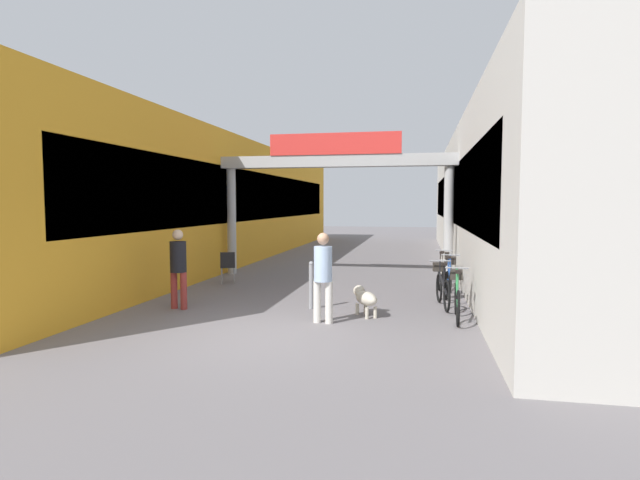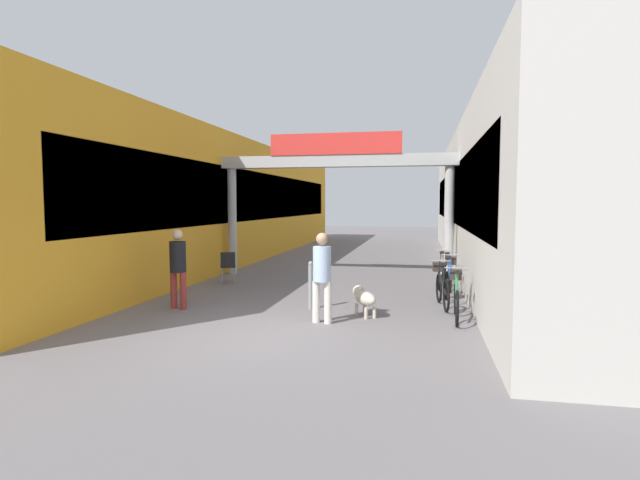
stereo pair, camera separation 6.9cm
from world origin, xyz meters
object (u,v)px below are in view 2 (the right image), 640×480
object	(u,v)px
dog_on_leash	(364,298)
bicycle_silver_farthest	(443,271)
pedestrian_companion	(178,264)
bicycle_green_nearest	(456,297)
bicycle_black_second	(442,286)
bicycle_blue_third	(449,277)
bollard_post_metal	(311,285)
pedestrian_with_dog	(322,272)
cafe_chair_black_nearer	(228,264)

from	to	relation	value
dog_on_leash	bicycle_silver_farthest	size ratio (longest dim) A/B	0.48
pedestrian_companion	bicycle_green_nearest	world-z (taller)	pedestrian_companion
bicycle_black_second	bicycle_silver_farthest	world-z (taller)	same
pedestrian_companion	bicycle_silver_farthest	bearing A→B (deg)	35.33
bicycle_black_second	bicycle_blue_third	xyz separation A→B (m)	(0.22, 1.38, 0.00)
dog_on_leash	bollard_post_metal	world-z (taller)	bollard_post_metal
dog_on_leash	bicycle_green_nearest	world-z (taller)	bicycle_green_nearest
bicycle_green_nearest	bollard_post_metal	bearing A→B (deg)	173.04
pedestrian_companion	bollard_post_metal	xyz separation A→B (m)	(2.76, 0.56, -0.45)
bicycle_black_second	pedestrian_companion	bearing A→B (deg)	-165.73
pedestrian_with_dog	bicycle_black_second	world-z (taller)	pedestrian_with_dog
pedestrian_with_dog	bicycle_silver_farthest	xyz separation A→B (m)	(2.39, 4.62, -0.54)
bicycle_black_second	cafe_chair_black_nearer	world-z (taller)	bicycle_black_second
dog_on_leash	bollard_post_metal	xyz separation A→B (m)	(-1.19, 0.43, 0.16)
bicycle_green_nearest	cafe_chair_black_nearer	world-z (taller)	bicycle_green_nearest
pedestrian_with_dog	bicycle_silver_farthest	size ratio (longest dim) A/B	1.01
bicycle_silver_farthest	dog_on_leash	bearing A→B (deg)	-113.52
bicycle_black_second	cafe_chair_black_nearer	distance (m)	6.09
bicycle_green_nearest	bicycle_black_second	bearing A→B (deg)	100.74
bicycle_blue_third	cafe_chair_black_nearer	distance (m)	6.01
pedestrian_with_dog	bicycle_blue_third	distance (m)	4.25
dog_on_leash	bicycle_silver_farthest	distance (m)	4.22
bicycle_blue_third	bicycle_silver_farthest	size ratio (longest dim) A/B	1.00
bicycle_silver_farthest	bollard_post_metal	distance (m)	4.48
bicycle_black_second	bicycle_blue_third	size ratio (longest dim) A/B	1.00
bicycle_black_second	dog_on_leash	bearing A→B (deg)	-140.72
dog_on_leash	bicycle_black_second	size ratio (longest dim) A/B	0.48
pedestrian_companion	dog_on_leash	xyz separation A→B (m)	(3.95, 0.13, -0.61)
bicycle_silver_farthest	pedestrian_companion	bearing A→B (deg)	-144.67
pedestrian_with_dog	bicycle_silver_farthest	world-z (taller)	pedestrian_with_dog
bicycle_green_nearest	cafe_chair_black_nearer	size ratio (longest dim) A/B	1.90
bollard_post_metal	dog_on_leash	bearing A→B (deg)	-20.02
bicycle_blue_third	bollard_post_metal	size ratio (longest dim) A/B	1.64
dog_on_leash	bicycle_silver_farthest	bearing A→B (deg)	66.48
pedestrian_with_dog	cafe_chair_black_nearer	distance (m)	5.35
pedestrian_companion	dog_on_leash	bearing A→B (deg)	1.84
cafe_chair_black_nearer	bicycle_green_nearest	bearing A→B (deg)	-28.12
bicycle_green_nearest	bollard_post_metal	world-z (taller)	bollard_post_metal
pedestrian_companion	bicycle_green_nearest	size ratio (longest dim) A/B	1.00
bicycle_silver_farthest	cafe_chair_black_nearer	xyz separation A→B (m)	(-5.88, -0.60, 0.10)
pedestrian_with_dog	bicycle_silver_farthest	distance (m)	5.23
pedestrian_with_dog	pedestrian_companion	bearing A→B (deg)	168.99
bicycle_silver_farthest	bollard_post_metal	xyz separation A→B (m)	(-2.87, -3.43, 0.08)
pedestrian_with_dog	bicycle_black_second	xyz separation A→B (m)	(2.26, 2.03, -0.54)
bicycle_green_nearest	cafe_chair_black_nearer	xyz separation A→B (m)	(-5.98, 3.20, 0.10)
pedestrian_with_dog	pedestrian_companion	world-z (taller)	pedestrian_with_dog
bicycle_silver_farthest	bicycle_blue_third	bearing A→B (deg)	-85.32
pedestrian_companion	bicycle_blue_third	xyz separation A→B (m)	(5.73, 2.78, -0.53)
dog_on_leash	cafe_chair_black_nearer	world-z (taller)	cafe_chair_black_nearer
bicycle_green_nearest	bicycle_black_second	xyz separation A→B (m)	(-0.23, 1.20, 0.00)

